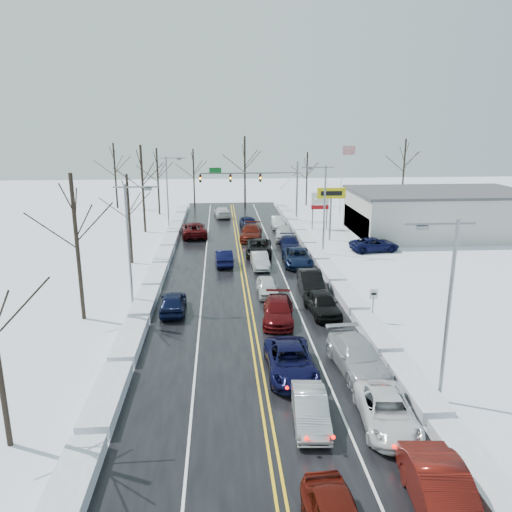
{
  "coord_description": "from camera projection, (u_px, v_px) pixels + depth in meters",
  "views": [
    {
      "loc": [
        -1.99,
        -38.92,
        13.19
      ],
      "look_at": [
        0.9,
        0.43,
        2.5
      ],
      "focal_mm": 35.0,
      "sensor_mm": 36.0,
      "label": 1
    }
  ],
  "objects": [
    {
      "name": "tires_plus_sign",
      "position": [
        331.0,
        197.0,
        55.88
      ],
      "size": [
        3.2,
        0.34,
        6.0
      ],
      "color": "slate",
      "rests_on": "ground"
    },
    {
      "name": "queued_car_6",
      "position": [
        259.0,
        255.0,
        50.93
      ],
      "size": [
        2.99,
        5.7,
        1.53
      ],
      "primitive_type": "imported",
      "rotation": [
        0.0,
        0.0,
        -0.08
      ],
      "color": "black",
      "rests_on": "ground"
    },
    {
      "name": "queued_car_1",
      "position": [
        310.0,
        423.0,
        22.54
      ],
      "size": [
        1.79,
        4.36,
        1.41
      ],
      "primitive_type": "imported",
      "rotation": [
        0.0,
        0.0,
        -0.07
      ],
      "color": "#ABAFB3",
      "rests_on": "ground"
    },
    {
      "name": "queued_car_5",
      "position": [
        260.0,
        268.0,
        46.42
      ],
      "size": [
        1.62,
        4.31,
        1.41
      ],
      "primitive_type": "imported",
      "rotation": [
        0.0,
        0.0,
        0.03
      ],
      "color": "#BEBEC0",
      "rests_on": "ground"
    },
    {
      "name": "queued_car_14",
      "position": [
        297.0,
        265.0,
        47.36
      ],
      "size": [
        2.8,
        5.64,
        1.54
      ],
      "primitive_type": "imported",
      "rotation": [
        0.0,
        0.0,
        -0.05
      ],
      "color": "black",
      "rests_on": "ground"
    },
    {
      "name": "used_vehicles_sign",
      "position": [
        320.0,
        203.0,
        62.1
      ],
      "size": [
        2.2,
        0.22,
        4.65
      ],
      "color": "slate",
      "rests_on": "ground"
    },
    {
      "name": "snow_bank_right",
      "position": [
        331.0,
        277.0,
        43.51
      ],
      "size": [
        1.5,
        72.0,
        0.67
      ],
      "primitive_type": "cube",
      "color": "silver",
      "rests_on": "ground"
    },
    {
      "name": "snow_bank_left",
      "position": [
        155.0,
        281.0,
        42.44
      ],
      "size": [
        1.5,
        72.0,
        0.67
      ],
      "primitive_type": "cube",
      "color": "silver",
      "rests_on": "ground"
    },
    {
      "name": "oncoming_car_3",
      "position": [
        174.0,
        312.0,
        35.64
      ],
      "size": [
        1.85,
        4.44,
        1.5
      ],
      "primitive_type": "imported",
      "rotation": [
        0.0,
        0.0,
        3.16
      ],
      "color": "black",
      "rests_on": "ground"
    },
    {
      "name": "queued_car_8",
      "position": [
        249.0,
        230.0,
        62.64
      ],
      "size": [
        2.53,
        5.1,
        1.67
      ],
      "primitive_type": "imported",
      "rotation": [
        0.0,
        0.0,
        0.12
      ],
      "color": "black",
      "rests_on": "ground"
    },
    {
      "name": "tree_far_b",
      "position": [
        193.0,
        167.0,
        78.45
      ],
      "size": [
        3.6,
        3.6,
        9.0
      ],
      "color": "#2D231C",
      "rests_on": "ground"
    },
    {
      "name": "ground",
      "position": [
        246.0,
        287.0,
        41.05
      ],
      "size": [
        160.0,
        160.0,
        0.0
      ],
      "primitive_type": "plane",
      "color": "silver",
      "rests_on": "ground"
    },
    {
      "name": "streetlight_sw",
      "position": [
        131.0,
        236.0,
        35.22
      ],
      "size": [
        3.2,
        0.25,
        9.0
      ],
      "color": "slate",
      "rests_on": "ground"
    },
    {
      "name": "flagpole",
      "position": [
        342.0,
        175.0,
        69.45
      ],
      "size": [
        1.87,
        1.2,
        10.0
      ],
      "color": "silver",
      "rests_on": "ground"
    },
    {
      "name": "queued_car_7",
      "position": [
        251.0,
        239.0,
        57.51
      ],
      "size": [
        3.07,
        6.0,
        1.67
      ],
      "primitive_type": "imported",
      "rotation": [
        0.0,
        0.0,
        -0.13
      ],
      "color": "#50120A",
      "rests_on": "ground"
    },
    {
      "name": "queued_car_13",
      "position": [
        310.0,
        291.0,
        40.01
      ],
      "size": [
        1.9,
        5.04,
        1.64
      ],
      "primitive_type": "imported",
      "rotation": [
        0.0,
        0.0,
        -0.03
      ],
      "color": "black",
      "rests_on": "ground"
    },
    {
      "name": "speed_limit_sign",
      "position": [
        373.0,
        299.0,
        33.5
      ],
      "size": [
        0.55,
        0.09,
        2.35
      ],
      "color": "slate",
      "rests_on": "ground"
    },
    {
      "name": "tree_left_b",
      "position": [
        75.0,
        219.0,
        32.63
      ],
      "size": [
        4.0,
        4.0,
        10.0
      ],
      "color": "#2D231C",
      "rests_on": "ground"
    },
    {
      "name": "streetlight_ne",
      "position": [
        323.0,
        203.0,
        49.87
      ],
      "size": [
        3.2,
        0.25,
        9.0
      ],
      "color": "slate",
      "rests_on": "ground"
    },
    {
      "name": "dealership_building",
      "position": [
        438.0,
        213.0,
        59.38
      ],
      "size": [
        20.4,
        12.4,
        5.3
      ],
      "color": "beige",
      "rests_on": "ground"
    },
    {
      "name": "oncoming_car_1",
      "position": [
        194.0,
        236.0,
        59.05
      ],
      "size": [
        3.43,
        6.37,
        1.7
      ],
      "primitive_type": "imported",
      "rotation": [
        0.0,
        0.0,
        3.24
      ],
      "color": "#46090B",
      "rests_on": "ground"
    },
    {
      "name": "streetlight_nw",
      "position": [
        169.0,
        186.0,
        62.18
      ],
      "size": [
        3.2,
        0.25,
        9.0
      ],
      "color": "slate",
      "rests_on": "ground"
    },
    {
      "name": "oncoming_car_2",
      "position": [
        222.0,
        217.0,
        70.87
      ],
      "size": [
        2.64,
        5.28,
        1.47
      ],
      "primitive_type": "imported",
      "rotation": [
        0.0,
        0.0,
        3.26
      ],
      "color": "silver",
      "rests_on": "ground"
    },
    {
      "name": "queued_car_10",
      "position": [
        386.0,
        425.0,
        22.36
      ],
      "size": [
        2.73,
        5.19,
        1.39
      ],
      "primitive_type": "imported",
      "rotation": [
        0.0,
        0.0,
        -0.09
      ],
      "color": "white",
      "rests_on": "ground"
    },
    {
      "name": "oncoming_car_0",
      "position": [
        224.0,
        264.0,
        47.47
      ],
      "size": [
        1.8,
        4.55,
        1.47
      ],
      "primitive_type": "imported",
      "rotation": [
        0.0,
        0.0,
        3.2
      ],
      "color": "black",
      "rests_on": "ground"
    },
    {
      "name": "traffic_signal_mast",
      "position": [
        260.0,
        181.0,
        66.81
      ],
      "size": [
        13.28,
        0.39,
        8.0
      ],
      "color": "slate",
      "rests_on": "ground"
    },
    {
      "name": "parked_car_2",
      "position": [
        356.0,
        230.0,
        62.71
      ],
      "size": [
        1.8,
        4.18,
        1.41
      ],
      "primitive_type": "imported",
      "rotation": [
        0.0,
        0.0,
        3.18
      ],
      "color": "black",
      "rests_on": "ground"
    },
    {
      "name": "road_surface",
      "position": [
        244.0,
        279.0,
        42.97
      ],
      "size": [
        14.0,
        84.0,
        0.01
      ],
      "primitive_type": "cube",
      "color": "black",
      "rests_on": "ground"
    },
    {
      "name": "queued_car_17",
      "position": [
        278.0,
        228.0,
        63.7
      ],
      "size": [
        1.73,
        4.49,
        1.46
      ],
      "primitive_type": "imported",
      "rotation": [
        0.0,
        0.0,
        -0.04
      ],
      "color": "silver",
      "rests_on": "ground"
    },
    {
      "name": "parked_car_0",
      "position": [
        374.0,
        251.0,
        52.35
      ],
      "size": [
        5.42,
        3.02,
        1.43
      ],
      "primitive_type": "imported",
      "rotation": [
        0.0,
        0.0,
        1.7
      ],
      "color": "black",
      "rests_on": "ground"
    },
    {
      "name": "queued_car_4",
      "position": [
        267.0,
        295.0,
        39.18
      ],
      "size": [
        1.6,
        3.93,
        1.33
      ],
      "primitive_type": "imported",
      "rotation": [
        0.0,
        0.0,
        0.01
      ],
      "color": "silver",
      "rests_on": "ground"
    },
    {
      "name": "tree_far_d",
      "position": [
        307.0,
        168.0,
        79.33
      ],
      "size": [
        3.4,
        3.4,
        8.5
      ],
      "color": "#2D231C",
      "rests_on": "ground"
    },
    {
      "name": "queued_car_16",
      "position": [
        284.0,
        240.0,
        57.21
      ],
      "size": [
        2.57,
        5.15,
        1.69
      ],
      "primitive_type": "imported",
      "rotation": [
        0.0,
        0.0,
        -0.12
      ],
      "color": "silver",
      "rests_on": "ground"
    },
    {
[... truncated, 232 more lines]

